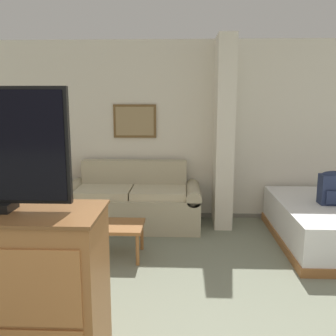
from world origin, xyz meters
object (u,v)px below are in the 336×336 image
Objects in this scene: coffee_table at (118,229)px; backpack at (334,187)px; tv_dresser at (1,299)px; table_lamp at (52,166)px; couch at (132,203)px.

coffee_table is 1.39× the size of backpack.
coffee_table is 0.45× the size of tv_dresser.
tv_dresser is (0.74, -3.06, -0.28)m from table_lamp.
tv_dresser is 3.11× the size of backpack.
couch is 3.04m from tv_dresser.
table_lamp is 0.99× the size of backpack.
backpack is (3.68, -0.64, -0.12)m from table_lamp.
coffee_table is at bearing 78.68° from tv_dresser.
couch is at bearing -2.68° from table_lamp.
couch is 1.25m from table_lamp.
coffee_table is (-0.02, -1.08, 0.00)m from couch.
coffee_table is 1.97m from tv_dresser.
tv_dresser is at bearing -76.47° from table_lamp.
table_lamp is 3.74m from backpack.
coffee_table is 1.41× the size of table_lamp.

